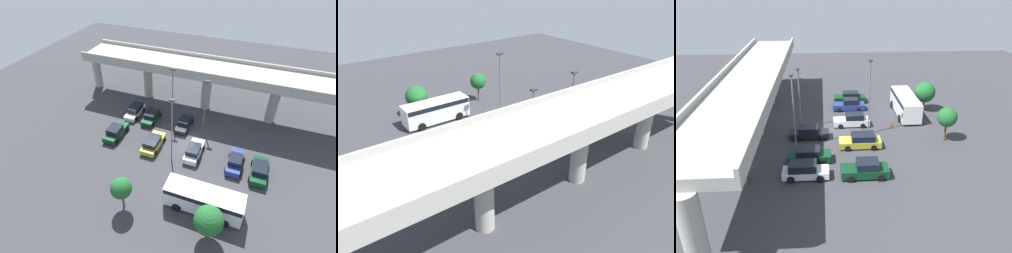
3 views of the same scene
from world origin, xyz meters
TOP-DOWN VIEW (x-y plane):
  - ground_plane at (0.00, 0.00)m, footprint 88.07×88.07m
  - highway_overpass at (0.00, 9.95)m, footprint 42.58×6.58m
  - parked_car_0 at (-9.86, 3.80)m, footprint 2.00×4.41m
  - parked_car_1 at (-6.84, 3.46)m, footprint 2.02×4.38m
  - parked_car_2 at (-1.52, 3.63)m, footprint 1.97×4.56m
  - parked_car_3 at (1.59, -1.73)m, footprint 2.01×4.53m
  - parked_car_4 at (6.99, -1.76)m, footprint 1.99×4.47m
  - parked_car_5 at (9.98, -2.14)m, footprint 2.12×4.69m
  - parked_car_6 at (-10.01, -1.97)m, footprint 2.14×4.57m
  - parked_car_7 at (-4.09, -2.21)m, footprint 2.21×4.67m
  - shuttle_bus at (4.89, -9.31)m, footprint 8.30×2.81m
  - lamp_post_near_aisle at (1.13, 4.73)m, footprint 0.70×0.35m
  - lamp_post_mid_lot at (-0.91, -3.47)m, footprint 0.70×0.35m
  - lamp_post_by_overpass at (-3.98, 5.02)m, footprint 0.70×0.35m
  - tree_front_left at (-3.20, -12.10)m, footprint 2.28×2.28m
  - tree_front_centre at (6.07, -12.30)m, footprint 2.85×2.85m
  - traffic_cone at (0.63, -6.67)m, footprint 0.44×0.44m

SIDE VIEW (x-z plane):
  - ground_plane at x=0.00m, z-range 0.00..0.00m
  - traffic_cone at x=0.63m, z-range -0.02..0.68m
  - parked_car_2 at x=-1.52m, z-range -0.04..1.41m
  - parked_car_1 at x=-6.84m, z-range -0.03..1.44m
  - parked_car_4 at x=6.99m, z-range -0.09..1.57m
  - parked_car_7 at x=-4.09m, z-range -0.04..1.53m
  - parked_car_5 at x=9.98m, z-range -0.05..1.55m
  - parked_car_3 at x=1.59m, z-range -0.06..1.57m
  - parked_car_0 at x=-9.86m, z-range -0.03..1.58m
  - parked_car_6 at x=-10.01m, z-range -0.07..1.62m
  - shuttle_bus at x=4.89m, z-range 0.28..3.05m
  - tree_front_centre at x=6.07m, z-range 0.64..4.80m
  - tree_front_left at x=-3.20m, z-range 0.89..4.99m
  - lamp_post_near_aisle at x=1.13m, z-range 0.68..8.46m
  - lamp_post_by_overpass at x=-3.98m, z-range 0.70..9.23m
  - lamp_post_mid_lot at x=-0.91m, z-range 0.71..9.83m
  - highway_overpass at x=0.00m, z-range 2.17..10.04m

